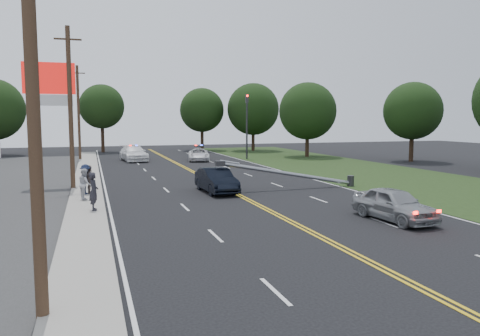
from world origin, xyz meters
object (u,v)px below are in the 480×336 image
object	(u,v)px
waiting_sedan	(394,204)
crashed_sedan	(216,180)
fallen_streetlight	(296,174)
traffic_signal	(247,121)
bystander_d	(90,180)
bystander_b	(85,184)
bystander_c	(86,179)
pylon_sign	(50,94)
emergency_a	(199,155)
emergency_b	(134,153)
utility_pole_far	(79,112)
utility_pole_near	(32,86)
utility_pole_mid	(70,108)
bystander_a	(94,191)

from	to	relation	value
waiting_sedan	crashed_sedan	bearing A→B (deg)	112.29
fallen_streetlight	waiting_sedan	bearing A→B (deg)	-88.95
traffic_signal	bystander_d	xyz separation A→B (m)	(-16.50, -20.85, -3.27)
crashed_sedan	waiting_sedan	xyz separation A→B (m)	(5.33, -9.92, -0.01)
bystander_d	bystander_b	bearing A→B (deg)	160.23
fallen_streetlight	bystander_b	world-z (taller)	fallen_streetlight
bystander_c	fallen_streetlight	bearing A→B (deg)	-79.36
pylon_sign	bystander_c	world-z (taller)	pylon_sign
emergency_a	emergency_b	bearing A→B (deg)	175.45
traffic_signal	utility_pole_far	bearing A→B (deg)	167.11
traffic_signal	bystander_b	size ratio (longest dim) A/B	4.27
emergency_b	bystander_c	bearing A→B (deg)	-108.26
pylon_sign	waiting_sedan	bearing A→B (deg)	-46.68
fallen_streetlight	utility_pole_near	size ratio (longest dim) A/B	0.94
utility_pole_mid	emergency_b	size ratio (longest dim) A/B	1.79
utility_pole_far	bystander_c	world-z (taller)	utility_pole_far
fallen_streetlight	utility_pole_mid	world-z (taller)	utility_pole_mid
waiting_sedan	bystander_b	distance (m)	15.67
bystander_b	utility_pole_mid	bearing A→B (deg)	0.79
fallen_streetlight	bystander_a	distance (m)	12.84
emergency_a	bystander_b	xyz separation A→B (m)	(-11.18, -22.11, 0.31)
pylon_sign	traffic_signal	distance (m)	24.75
emergency_b	bystander_b	bearing A→B (deg)	-107.42
utility_pole_far	bystander_d	distance (m)	25.21
traffic_signal	utility_pole_far	xyz separation A→B (m)	(-17.50, 4.00, 0.88)
emergency_b	bystander_c	distance (m)	22.57
pylon_sign	emergency_b	size ratio (longest dim) A/B	1.43
utility_pole_near	pylon_sign	bearing A→B (deg)	93.38
fallen_streetlight	waiting_sedan	distance (m)	9.77
bystander_c	emergency_b	bearing A→B (deg)	3.89
pylon_sign	bystander_d	xyz separation A→B (m)	(2.30, -4.85, -5.06)
pylon_sign	waiting_sedan	size ratio (longest dim) A/B	1.90
utility_pole_near	emergency_a	size ratio (longest dim) A/B	2.18
fallen_streetlight	utility_pole_near	distance (m)	21.27
utility_pole_near	utility_pole_far	xyz separation A→B (m)	(0.00, 42.00, 0.00)
emergency_b	utility_pole_mid	bearing A→B (deg)	-112.15
emergency_a	bystander_c	distance (m)	23.15
emergency_a	bystander_c	xyz separation A→B (m)	(-11.16, -20.28, 0.34)
bystander_d	bystander_c	bearing A→B (deg)	90.21
fallen_streetlight	bystander_b	distance (m)	12.64
bystander_b	bystander_d	distance (m)	1.89
utility_pole_mid	waiting_sedan	size ratio (longest dim) A/B	2.37
waiting_sedan	bystander_c	xyz separation A→B (m)	(-12.78, 10.86, 0.26)
waiting_sedan	bystander_c	bearing A→B (deg)	133.67
fallen_streetlight	bystander_c	xyz separation A→B (m)	(-12.61, 1.10, 0.06)
waiting_sedan	fallen_streetlight	bearing A→B (deg)	85.08
emergency_a	bystander_d	xyz separation A→B (m)	(-10.94, -20.23, 0.30)
traffic_signal	bystander_a	xyz separation A→B (m)	(-16.31, -26.01, -3.19)
utility_pole_near	fallen_streetlight	bearing A→B (deg)	50.08
traffic_signal	emergency_b	xyz separation A→B (m)	(-12.13, 1.21, -3.39)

